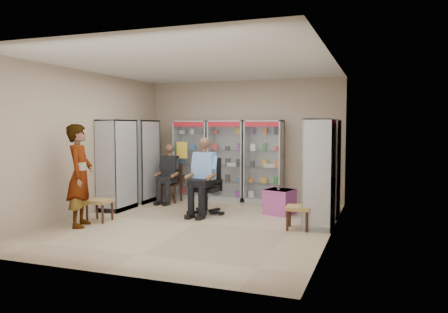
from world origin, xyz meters
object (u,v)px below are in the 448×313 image
(cabinet_left_far, at_px, (143,161))
(pink_trunk, at_px, (280,202))
(standing_man, at_px, (80,175))
(cabinet_left_near, at_px, (117,165))
(wooden_chair, at_px, (171,183))
(cabinet_back_right, at_px, (264,161))
(office_chair, at_px, (206,186))
(cabinet_right_near, at_px, (319,173))
(cabinet_back_left, at_px, (193,159))
(cabinet_right_far, at_px, (327,168))
(seated_shopkeeper, at_px, (205,179))
(cabinet_back_mid, at_px, (227,160))
(woven_stool_a, at_px, (298,218))
(woven_stool_b, at_px, (100,210))

(cabinet_left_far, distance_m, pink_trunk, 3.62)
(cabinet_left_far, height_order, standing_man, cabinet_left_far)
(cabinet_left_near, bearing_deg, wooden_chair, 152.39)
(cabinet_back_right, relative_size, office_chair, 1.67)
(cabinet_back_right, height_order, cabinet_right_near, same)
(cabinet_back_left, distance_m, standing_man, 3.72)
(cabinet_right_far, distance_m, cabinet_left_near, 4.55)
(cabinet_back_right, relative_size, seated_shopkeeper, 1.31)
(cabinet_back_mid, bearing_deg, cabinet_left_near, -132.80)
(pink_trunk, distance_m, woven_stool_a, 1.37)
(woven_stool_a, bearing_deg, cabinet_left_near, 172.90)
(cabinet_right_near, bearing_deg, cabinet_left_near, 87.43)
(cabinet_left_far, bearing_deg, wooden_chair, 106.39)
(cabinet_back_right, xyz_separation_m, cabinet_left_near, (-2.83, -2.03, 0.00))
(cabinet_back_left, relative_size, cabinet_left_near, 1.00)
(cabinet_left_far, bearing_deg, woven_stool_b, 8.99)
(cabinet_back_right, relative_size, pink_trunk, 3.65)
(cabinet_right_far, bearing_deg, cabinet_left_far, 87.43)
(cabinet_back_mid, bearing_deg, seated_shopkeeper, -84.78)
(woven_stool_b, bearing_deg, cabinet_right_near, 13.16)
(cabinet_right_near, bearing_deg, cabinet_back_left, 57.72)
(cabinet_right_far, relative_size, cabinet_left_near, 1.00)
(cabinet_right_far, height_order, office_chair, cabinet_right_far)
(cabinet_back_right, distance_m, wooden_chair, 2.33)
(cabinet_back_mid, distance_m, wooden_chair, 1.50)
(cabinet_back_right, height_order, cabinet_right_far, same)
(cabinet_left_far, relative_size, seated_shopkeeper, 1.31)
(woven_stool_b, bearing_deg, cabinet_left_far, 98.99)
(cabinet_back_mid, bearing_deg, standing_man, -113.60)
(cabinet_left_near, xyz_separation_m, woven_stool_b, (0.36, -1.16, -0.79))
(cabinet_left_far, bearing_deg, cabinet_left_near, -0.00)
(cabinet_left_near, height_order, woven_stool_b, cabinet_left_near)
(cabinet_left_near, bearing_deg, cabinet_back_left, 155.39)
(cabinet_back_left, bearing_deg, standing_man, -100.07)
(cabinet_right_far, relative_size, pink_trunk, 3.65)
(cabinet_left_near, distance_m, pink_trunk, 3.67)
(wooden_chair, relative_size, office_chair, 0.79)
(cabinet_back_left, relative_size, cabinet_back_mid, 1.00)
(cabinet_right_far, height_order, woven_stool_a, cabinet_right_far)
(cabinet_back_mid, bearing_deg, cabinet_back_left, 180.00)
(cabinet_right_near, relative_size, wooden_chair, 2.13)
(cabinet_back_right, bearing_deg, woven_stool_a, -62.94)
(cabinet_back_left, distance_m, woven_stool_b, 3.33)
(cabinet_back_mid, xyz_separation_m, wooden_chair, (-1.20, -0.73, -0.53))
(office_chair, distance_m, standing_man, 2.57)
(pink_trunk, bearing_deg, cabinet_right_near, -44.18)
(cabinet_right_far, bearing_deg, cabinet_back_right, 55.27)
(woven_stool_b, height_order, standing_man, standing_man)
(cabinet_back_left, distance_m, woven_stool_a, 4.16)
(cabinet_left_near, bearing_deg, pink_trunk, 101.47)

